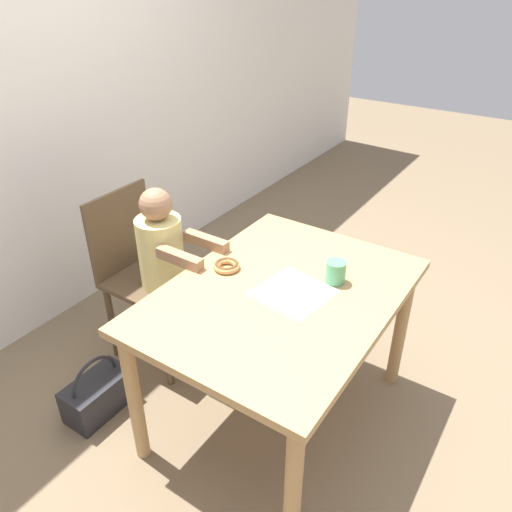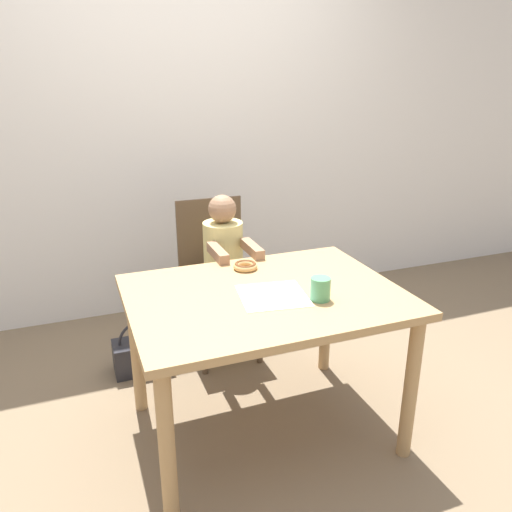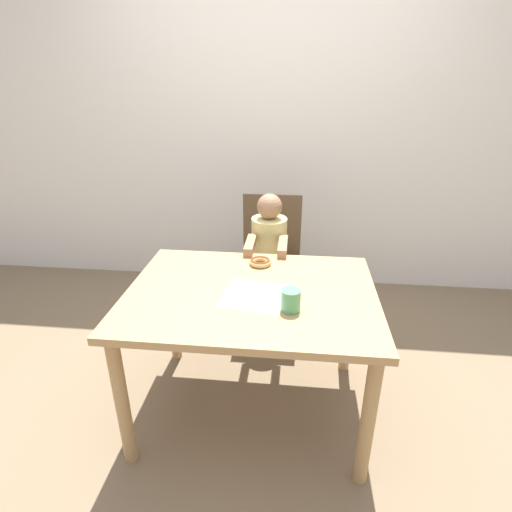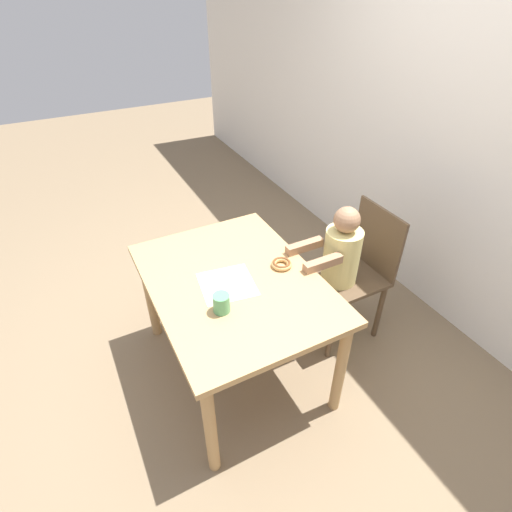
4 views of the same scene
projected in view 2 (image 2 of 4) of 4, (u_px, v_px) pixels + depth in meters
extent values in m
plane|color=#7A664C|center=(264.00, 429.00, 2.36)|extent=(12.00, 12.00, 0.00)
cube|color=silver|center=(179.00, 128.00, 3.29)|extent=(8.00, 0.05, 2.50)
cube|color=tan|center=(265.00, 296.00, 2.13)|extent=(1.15, 0.86, 0.03)
cylinder|color=tan|center=(167.00, 451.00, 1.75)|extent=(0.06, 0.06, 0.67)
cylinder|color=tan|center=(411.00, 389.00, 2.10)|extent=(0.06, 0.06, 0.67)
cylinder|color=tan|center=(136.00, 349.00, 2.40)|extent=(0.06, 0.06, 0.67)
cylinder|color=tan|center=(326.00, 315.00, 2.75)|extent=(0.06, 0.06, 0.67)
cube|color=brown|center=(221.00, 282.00, 2.88)|extent=(0.40, 0.46, 0.03)
cube|color=brown|center=(209.00, 233.00, 3.00)|extent=(0.40, 0.02, 0.43)
cylinder|color=brown|center=(204.00, 338.00, 2.73)|extent=(0.04, 0.04, 0.44)
cylinder|color=brown|center=(260.00, 328.00, 2.84)|extent=(0.04, 0.04, 0.44)
cylinder|color=brown|center=(187.00, 309.00, 3.08)|extent=(0.04, 0.04, 0.44)
cylinder|color=brown|center=(238.00, 301.00, 3.19)|extent=(0.04, 0.04, 0.44)
cylinder|color=#E0D17F|center=(225.00, 320.00, 2.91)|extent=(0.19, 0.19, 0.47)
cylinder|color=#E0D17F|center=(223.00, 253.00, 2.77)|extent=(0.22, 0.22, 0.36)
sphere|color=#997051|center=(222.00, 209.00, 2.68)|extent=(0.15, 0.15, 0.15)
cube|color=#997051|center=(218.00, 253.00, 2.52)|extent=(0.05, 0.24, 0.05)
cube|color=#997051|center=(252.00, 249.00, 2.58)|extent=(0.05, 0.24, 0.05)
torus|color=tan|center=(245.00, 266.00, 2.38)|extent=(0.12, 0.12, 0.03)
torus|color=brown|center=(245.00, 264.00, 2.37)|extent=(0.10, 0.10, 0.02)
cube|color=white|center=(273.00, 296.00, 2.09)|extent=(0.31, 0.31, 0.00)
cube|color=#232328|center=(143.00, 355.00, 2.81)|extent=(0.32, 0.17, 0.18)
torus|color=#232328|center=(141.00, 341.00, 2.78)|extent=(0.25, 0.02, 0.25)
cylinder|color=#519E66|center=(320.00, 289.00, 2.04)|extent=(0.08, 0.08, 0.10)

